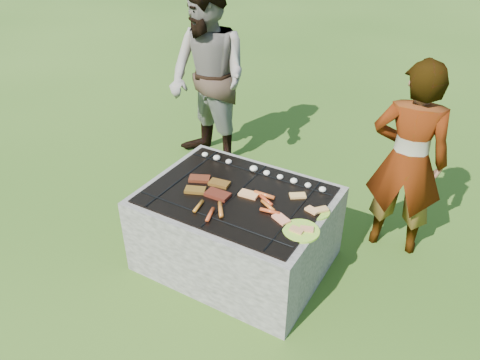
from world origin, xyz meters
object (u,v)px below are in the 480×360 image
Objects in this scene: cook at (408,161)px; fire_pit at (237,231)px; plate_near at (301,231)px; plate_far at (316,211)px; bystander at (208,79)px.

fire_pit is at bearing 31.95° from cook.
cook reaches higher than plate_near.
fire_pit is at bearing -170.34° from plate_far.
plate_near is at bearing -14.69° from fire_pit.
plate_near is (0.56, -0.15, 0.33)m from fire_pit.
bystander reaches higher than fire_pit.
bystander is (-1.97, 0.37, 0.13)m from cook.
cook is at bearing 39.92° from fire_pit.
bystander is at bearing 145.56° from plate_far.
plate_near is at bearing -21.99° from bystander.
cook is 2.01m from bystander.
plate_near is at bearing -90.12° from plate_far.
plate_near reaches higher than fire_pit.
bystander is at bearing 139.96° from plate_near.
fire_pit is 0.86× the size of cook.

